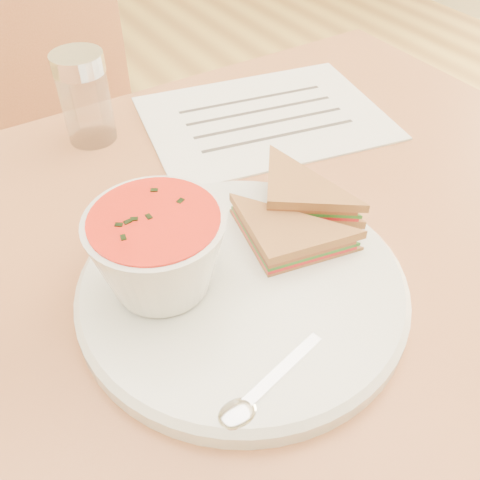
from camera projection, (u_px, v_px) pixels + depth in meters
dining_table at (229, 414)px, 0.83m from camera, size 1.00×0.70×0.75m
chair_far at (117, 181)px, 1.18m from camera, size 0.47×0.47×0.85m
plate at (242, 288)px, 0.51m from camera, size 0.40×0.40×0.02m
soup_bowl at (159, 255)px, 0.47m from camera, size 0.15×0.15×0.08m
sandwich_half_a at (268, 271)px, 0.50m from camera, size 0.12×0.12×0.03m
sandwich_half_b at (266, 213)px, 0.54m from camera, size 0.14×0.14×0.03m
spoon at (279, 373)px, 0.43m from camera, size 0.17×0.07×0.01m
paper_menu at (265, 118)px, 0.75m from camera, size 0.37×0.30×0.00m
condiment_shaker at (85, 98)px, 0.68m from camera, size 0.07×0.07×0.12m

